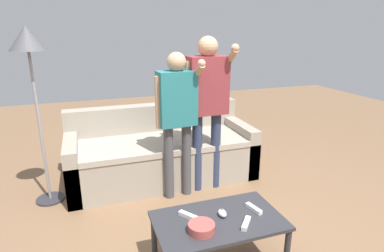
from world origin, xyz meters
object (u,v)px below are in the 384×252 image
coffee_table (219,225)px  game_remote_wand_spare (254,208)px  game_remote_wand_far (188,216)px  floor_lamp (29,54)px  couch (161,153)px  player_right (207,97)px  game_remote_wand_near (246,223)px  snack_bowl (201,228)px  game_remote_nunchuk (222,213)px  player_center (177,110)px

coffee_table → game_remote_wand_spare: 0.30m
coffee_table → game_remote_wand_far: (-0.20, 0.09, 0.07)m
floor_lamp → game_remote_wand_spare: bearing=-42.5°
couch → floor_lamp: (-1.23, -0.16, 1.19)m
player_right → game_remote_wand_far: bearing=-117.7°
game_remote_wand_near → game_remote_wand_far: 0.41m
couch → game_remote_wand_far: bearing=-96.3°
player_right → game_remote_wand_far: 1.37m
player_right → game_remote_wand_far: (-0.57, -1.08, -0.61)m
game_remote_wand_near → game_remote_wand_spare: same height
player_right → game_remote_wand_far: size_ratio=10.94×
snack_bowl → game_remote_wand_spare: bearing=14.1°
coffee_table → game_remote_nunchuk: (0.04, 0.03, 0.07)m
game_remote_wand_spare → floor_lamp: bearing=137.5°
game_remote_nunchuk → player_center: size_ratio=0.06×
player_center → game_remote_wand_near: 1.35m
coffee_table → player_center: 1.26m
player_center → game_remote_wand_far: (-0.22, -1.02, -0.52)m
couch → player_right: bearing=-47.6°
coffee_table → player_right: (0.37, 1.17, 0.68)m
player_right → game_remote_wand_near: 1.45m
game_remote_wand_spare → player_right: bearing=86.3°
player_center → game_remote_wand_near: size_ratio=10.57×
coffee_table → snack_bowl: bearing=-150.5°
player_right → player_center: size_ratio=1.09×
couch → game_remote_wand_near: bearing=-84.1°
coffee_table → floor_lamp: 2.23m
game_remote_nunchuk → game_remote_wand_spare: (0.25, -0.01, -0.01)m
coffee_table → player_center: size_ratio=0.62×
snack_bowl → player_right: bearing=67.1°
game_remote_wand_near → floor_lamp: bearing=131.8°
game_remote_nunchuk → game_remote_wand_far: game_remote_nunchuk is taller
couch → snack_bowl: size_ratio=11.56×
couch → game_remote_nunchuk: bearing=-87.4°
snack_bowl → game_remote_wand_near: 0.32m
game_remote_wand_near → player_center: bearing=95.7°
coffee_table → game_remote_wand_near: size_ratio=6.51×
snack_bowl → game_remote_nunchuk: 0.24m
snack_bowl → game_remote_wand_far: 0.19m
coffee_table → snack_bowl: snack_bowl is taller
couch → game_remote_nunchuk: 1.59m
snack_bowl → player_right: 1.50m
snack_bowl → game_remote_wand_far: (-0.03, 0.19, -0.01)m
floor_lamp → player_center: size_ratio=1.16×
player_right → game_remote_wand_spare: player_right is taller
game_remote_wand_spare → game_remote_nunchuk: bearing=178.4°
couch → player_center: 0.82m
floor_lamp → game_remote_wand_far: size_ratio=11.59×
coffee_table → floor_lamp: floor_lamp is taller
floor_lamp → game_remote_wand_spare: 2.36m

